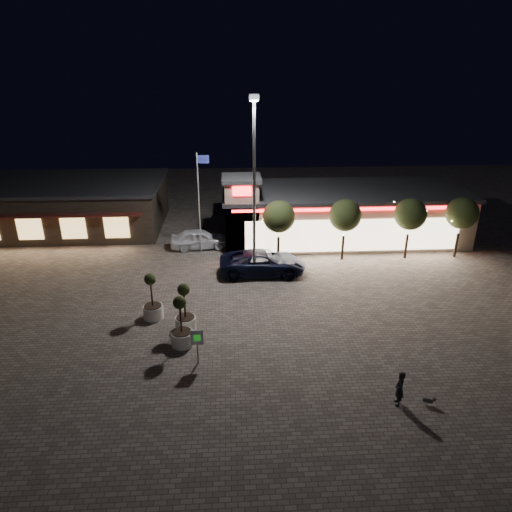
{
  "coord_description": "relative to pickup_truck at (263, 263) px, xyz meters",
  "views": [
    {
      "loc": [
        0.42,
        -21.19,
        14.09
      ],
      "look_at": [
        2.0,
        6.0,
        2.55
      ],
      "focal_mm": 32.0,
      "sensor_mm": 36.0,
      "label": 1
    }
  ],
  "objects": [
    {
      "name": "string_tree_d",
      "position": [
        15.35,
        2.27,
        2.7
      ],
      "size": [
        2.42,
        2.42,
        4.79
      ],
      "color": "#332319",
      "rests_on": "ground"
    },
    {
      "name": "pedestrian",
      "position": [
        5.04,
        -14.09,
        -0.01
      ],
      "size": [
        0.49,
        0.67,
        1.69
      ],
      "primitive_type": "imported",
      "rotation": [
        0.0,
        0.0,
        -1.72
      ],
      "color": "black",
      "rests_on": "ground"
    },
    {
      "name": "planter_mid",
      "position": [
        -4.99,
        -8.83,
        0.05
      ],
      "size": [
        1.2,
        1.2,
        2.95
      ],
      "color": "white",
      "rests_on": "ground"
    },
    {
      "name": "flagpole",
      "position": [
        -4.55,
        4.27,
        3.88
      ],
      "size": [
        0.95,
        0.1,
        8.0
      ],
      "color": "white",
      "rests_on": "ground"
    },
    {
      "name": "restaurant_building",
      "position": [
        -16.65,
        11.24,
        1.3
      ],
      "size": [
        16.4,
        11.0,
        4.3
      ],
      "color": "#382D23",
      "rests_on": "ground"
    },
    {
      "name": "dog",
      "position": [
        6.44,
        -14.23,
        -0.56
      ],
      "size": [
        0.56,
        0.34,
        0.3
      ],
      "color": "#59514C",
      "rests_on": "ground"
    },
    {
      "name": "planter_right",
      "position": [
        -4.92,
        -7.29,
        0.04
      ],
      "size": [
        1.19,
        1.19,
        2.92
      ],
      "color": "white",
      "rests_on": "ground"
    },
    {
      "name": "retail_building",
      "position": [
        6.86,
        7.08,
        1.35
      ],
      "size": [
        20.4,
        8.4,
        6.1
      ],
      "color": "tan",
      "rests_on": "ground"
    },
    {
      "name": "valet_sign",
      "position": [
        -4.04,
        -10.5,
        0.49
      ],
      "size": [
        0.64,
        0.1,
        1.93
      ],
      "color": "gray",
      "rests_on": "ground"
    },
    {
      "name": "ground",
      "position": [
        -2.65,
        -8.73,
        -0.86
      ],
      "size": [
        90.0,
        90.0,
        0.0
      ],
      "primitive_type": "plane",
      "color": "#74675E",
      "rests_on": "ground"
    },
    {
      "name": "string_tree_c",
      "position": [
        11.35,
        2.27,
        2.7
      ],
      "size": [
        2.42,
        2.42,
        4.79
      ],
      "color": "#332319",
      "rests_on": "ground"
    },
    {
      "name": "white_sedan",
      "position": [
        -4.84,
        5.27,
        -0.06
      ],
      "size": [
        4.88,
        2.37,
        1.61
      ],
      "primitive_type": "imported",
      "rotation": [
        0.0,
        0.0,
        1.67
      ],
      "color": "white",
      "rests_on": "ground"
    },
    {
      "name": "pickup_truck",
      "position": [
        0.0,
        0.0,
        0.0
      ],
      "size": [
        6.2,
        2.86,
        1.72
      ],
      "primitive_type": "imported",
      "rotation": [
        0.0,
        0.0,
        1.57
      ],
      "color": "black",
      "rests_on": "ground"
    },
    {
      "name": "string_tree_a",
      "position": [
        1.35,
        2.27,
        2.7
      ],
      "size": [
        2.42,
        2.42,
        4.79
      ],
      "color": "#332319",
      "rests_on": "ground"
    },
    {
      "name": "floodlight_pole",
      "position": [
        -0.65,
        -0.73,
        6.16
      ],
      "size": [
        0.6,
        0.4,
        12.38
      ],
      "color": "gray",
      "rests_on": "ground"
    },
    {
      "name": "planter_left",
      "position": [
        -6.97,
        -5.86,
        0.04
      ],
      "size": [
        1.18,
        1.18,
        2.91
      ],
      "color": "white",
      "rests_on": "ground"
    },
    {
      "name": "string_tree_b",
      "position": [
        6.35,
        2.27,
        2.7
      ],
      "size": [
        2.42,
        2.42,
        4.79
      ],
      "color": "#332319",
      "rests_on": "ground"
    }
  ]
}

